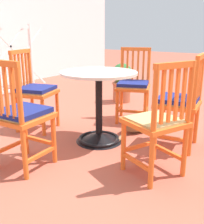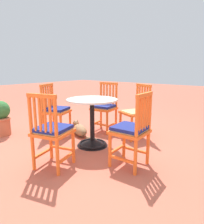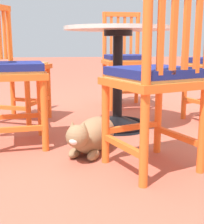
% 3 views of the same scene
% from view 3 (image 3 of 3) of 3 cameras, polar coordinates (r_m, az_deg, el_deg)
% --- Properties ---
extents(ground_plane, '(24.00, 24.00, 0.00)m').
position_cam_3_polar(ground_plane, '(2.27, -0.59, -3.76)').
color(ground_plane, '#AD5642').
extents(cafe_table, '(0.76, 0.76, 0.73)m').
position_cam_3_polar(cafe_table, '(2.37, 2.74, 3.97)').
color(cafe_table, black).
rests_on(cafe_table, ground_plane).
extents(orange_chair_by_planter, '(0.52, 0.52, 0.91)m').
position_cam_3_polar(orange_chair_by_planter, '(1.57, 9.54, 5.59)').
color(orange_chair_by_planter, orange).
rests_on(orange_chair_by_planter, ground_plane).
extents(orange_chair_tucked_in, '(0.42, 0.42, 0.91)m').
position_cam_3_polar(orange_chair_tucked_in, '(3.19, 3.99, 8.98)').
color(orange_chair_tucked_in, orange).
rests_on(orange_chair_tucked_in, ground_plane).
extents(orange_chair_near_fence, '(0.53, 0.53, 0.91)m').
position_cam_3_polar(orange_chair_near_fence, '(2.66, -15.05, 7.69)').
color(orange_chair_near_fence, orange).
rests_on(orange_chair_near_fence, ground_plane).
extents(orange_chair_facing_out, '(0.45, 0.45, 0.91)m').
position_cam_3_polar(orange_chair_facing_out, '(2.02, -16.17, 6.70)').
color(orange_chair_facing_out, orange).
rests_on(orange_chair_facing_out, ground_plane).
extents(tabby_cat, '(0.73, 0.37, 0.23)m').
position_cam_3_polar(tabby_cat, '(1.87, -1.75, -4.16)').
color(tabby_cat, '#8E704C').
rests_on(tabby_cat, ground_plane).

